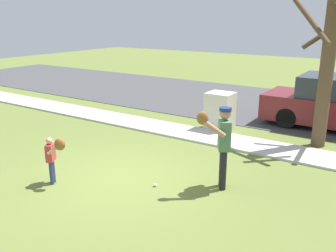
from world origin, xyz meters
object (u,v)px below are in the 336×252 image
person_child (53,154)px  street_tree_near (327,65)px  baseball (155,185)px  person_adult (222,139)px  utility_cabinet (220,111)px

person_child → street_tree_near: (4.07, 5.58, 1.51)m
person_child → baseball: bearing=-0.1°
baseball → street_tree_near: street_tree_near is taller
person_adult → person_child: size_ratio=1.60×
baseball → utility_cabinet: utility_cabinet is taller
utility_cabinet → person_adult: bearing=-64.0°
utility_cabinet → person_child: bearing=-102.1°
street_tree_near → baseball: bearing=-116.5°
person_child → street_tree_near: size_ratio=0.26×
utility_cabinet → street_tree_near: size_ratio=0.29×
baseball → utility_cabinet: bearing=98.4°
person_adult → utility_cabinet: person_adult is taller
utility_cabinet → street_tree_near: (2.90, 0.13, 1.61)m
person_child → street_tree_near: bearing=23.7°
person_child → street_tree_near: 7.07m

